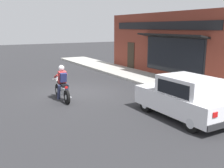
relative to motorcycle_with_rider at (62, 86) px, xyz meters
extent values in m
plane|color=#2B2B2D|center=(1.11, 0.92, -0.68)|extent=(80.00, 80.00, 0.00)
cube|color=#ADAAA3|center=(6.28, 3.92, -0.61)|extent=(2.60, 22.00, 0.14)
cube|color=maroon|center=(7.83, 2.60, 1.42)|extent=(0.50, 11.61, 4.20)
cube|color=black|center=(7.56, 1.15, 0.87)|extent=(0.04, 4.88, 2.10)
cube|color=black|center=(7.58, 1.15, 0.87)|extent=(0.02, 5.11, 2.20)
cube|color=#2D2319|center=(7.56, 5.79, 0.37)|extent=(0.04, 0.90, 2.10)
cube|color=black|center=(7.23, 1.15, 2.07)|extent=(0.81, 5.57, 0.24)
cube|color=black|center=(7.55, 2.60, 2.67)|extent=(0.06, 9.87, 0.50)
cylinder|color=black|center=(0.03, 0.72, -0.37)|extent=(0.13, 0.62, 0.62)
cylinder|color=silver|center=(0.03, 0.72, -0.37)|extent=(0.13, 0.22, 0.22)
cylinder|color=black|center=(-0.03, -0.68, -0.37)|extent=(0.13, 0.62, 0.62)
cylinder|color=silver|center=(-0.03, -0.68, -0.37)|extent=(0.13, 0.22, 0.22)
cube|color=silver|center=(0.00, -0.03, -0.29)|extent=(0.30, 0.41, 0.24)
ellipsoid|color=black|center=(0.01, 0.22, 0.12)|extent=(0.32, 0.53, 0.24)
cube|color=black|center=(-0.01, -0.26, 0.08)|extent=(0.28, 0.57, 0.10)
cylinder|color=silver|center=(0.02, 0.62, -0.05)|extent=(0.08, 0.33, 0.68)
cylinder|color=silver|center=(0.02, 0.50, 0.23)|extent=(0.56, 0.06, 0.04)
sphere|color=silver|center=(0.03, 0.67, 0.11)|extent=(0.16, 0.16, 0.16)
cylinder|color=silver|center=(0.14, -0.43, -0.39)|extent=(0.10, 0.55, 0.08)
cube|color=red|center=(-0.03, -0.63, 0.05)|extent=(0.12, 0.06, 0.08)
cylinder|color=#282D4C|center=(-0.19, -0.09, -0.25)|extent=(0.15, 0.36, 0.71)
cylinder|color=#282D4C|center=(0.17, -0.11, -0.25)|extent=(0.15, 0.36, 0.71)
cube|color=#B23333|center=(-0.01, -0.08, 0.40)|extent=(0.35, 0.34, 0.57)
cylinder|color=#B23333|center=(-0.20, 0.17, 0.44)|extent=(0.11, 0.52, 0.26)
cylinder|color=#B23333|center=(0.20, 0.15, 0.44)|extent=(0.11, 0.52, 0.26)
sphere|color=silver|center=(0.00, -0.02, 0.81)|extent=(0.26, 0.26, 0.26)
cube|color=navy|center=(-0.01, -0.24, 0.42)|extent=(0.29, 0.25, 0.42)
cylinder|color=black|center=(2.33, -3.17, -0.38)|extent=(0.18, 0.60, 0.60)
cylinder|color=silver|center=(2.33, -3.17, -0.38)|extent=(0.20, 0.33, 0.33)
cylinder|color=black|center=(3.77, -3.18, -0.38)|extent=(0.18, 0.60, 0.60)
cylinder|color=silver|center=(3.77, -3.18, -0.38)|extent=(0.20, 0.33, 0.33)
cylinder|color=black|center=(2.32, -5.57, -0.38)|extent=(0.18, 0.60, 0.60)
cylinder|color=silver|center=(2.32, -5.57, -0.38)|extent=(0.20, 0.33, 0.33)
cylinder|color=black|center=(3.76, -5.58, -0.38)|extent=(0.18, 0.60, 0.60)
cylinder|color=silver|center=(3.76, -5.58, -0.38)|extent=(0.20, 0.33, 0.33)
cube|color=silver|center=(3.04, -4.37, -0.08)|extent=(1.65, 3.71, 0.70)
cube|color=silver|center=(3.04, -4.62, 0.56)|extent=(1.45, 1.90, 0.66)
cube|color=black|center=(3.05, -3.75, 0.51)|extent=(1.33, 0.35, 0.51)
cube|color=black|center=(2.32, -4.62, 0.54)|extent=(0.04, 1.52, 0.46)
cube|color=black|center=(3.77, -4.63, 0.54)|extent=(0.04, 1.52, 0.46)
cube|color=silver|center=(2.54, -2.51, 0.04)|extent=(0.24, 0.04, 0.14)
cube|color=red|center=(2.53, -6.23, 0.06)|extent=(0.20, 0.04, 0.16)
cube|color=silver|center=(3.56, -2.51, 0.04)|extent=(0.24, 0.04, 0.14)
cube|color=#28282B|center=(3.05, -2.54, -0.33)|extent=(1.61, 0.13, 0.20)
cube|color=#28282B|center=(3.04, -6.20, -0.33)|extent=(1.61, 0.13, 0.20)
cube|color=black|center=(6.80, -2.63, -0.52)|extent=(0.36, 0.36, 0.04)
cone|color=orange|center=(6.80, -2.63, -0.22)|extent=(0.28, 0.28, 0.56)
cylinder|color=white|center=(6.80, -2.63, -0.20)|extent=(0.20, 0.20, 0.08)
camera|label=1|loc=(-3.73, -11.09, 2.59)|focal=42.00mm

